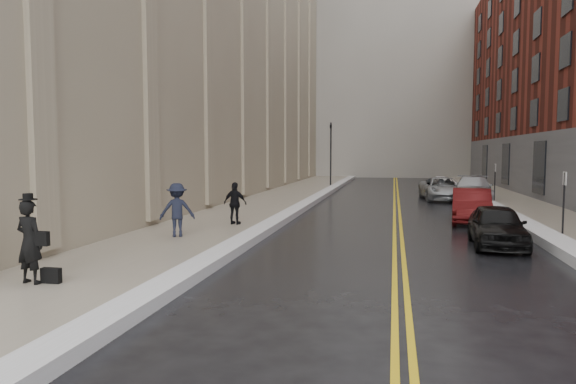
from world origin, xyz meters
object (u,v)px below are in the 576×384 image
at_px(car_silver_far, 443,189).
at_px(pedestrian_main, 30,242).
at_px(pedestrian_c, 235,203).
at_px(pedestrian_b, 177,210).
at_px(car_maroon, 471,206).
at_px(car_black, 497,226).
at_px(car_silver_near, 473,189).

height_order(car_silver_far, pedestrian_main, pedestrian_main).
bearing_deg(pedestrian_c, pedestrian_b, 81.45).
bearing_deg(pedestrian_b, car_maroon, -169.78).
bearing_deg(car_maroon, pedestrian_c, -152.63).
height_order(car_silver_far, pedestrian_c, pedestrian_c).
xyz_separation_m(car_black, pedestrian_c, (-8.94, 2.00, 0.31)).
bearing_deg(car_silver_far, pedestrian_main, -119.62).
bearing_deg(car_black, car_silver_near, 87.35).
bearing_deg(pedestrian_b, car_silver_near, -149.06).
distance_m(car_silver_near, pedestrian_b, 19.24).
relative_size(car_maroon, pedestrian_main, 2.41).
relative_size(car_black, car_silver_near, 0.73).
bearing_deg(pedestrian_main, car_silver_near, -109.78).
bearing_deg(car_maroon, car_silver_near, 87.72).
relative_size(car_black, car_silver_far, 0.76).
bearing_deg(car_silver_near, pedestrian_b, -118.88).
height_order(car_black, car_maroon, car_maroon).
xyz_separation_m(car_silver_near, pedestrian_c, (-10.32, -12.49, 0.20)).
relative_size(pedestrian_main, pedestrian_c, 1.10).
bearing_deg(pedestrian_b, pedestrian_main, 61.96).
height_order(car_silver_near, pedestrian_b, pedestrian_b).
height_order(car_silver_near, car_silver_far, car_silver_near).
bearing_deg(pedestrian_c, car_silver_far, -113.75).
distance_m(car_silver_near, pedestrian_c, 16.21).
distance_m(pedestrian_b, pedestrian_c, 3.23).
xyz_separation_m(car_black, pedestrian_b, (-9.93, -1.08, 0.38)).
xyz_separation_m(car_silver_near, pedestrian_b, (-11.30, -15.57, 0.27)).
distance_m(car_black, car_silver_near, 14.56).
xyz_separation_m(car_silver_far, pedestrian_c, (-8.72, -13.47, 0.26)).
distance_m(car_maroon, car_silver_far, 10.01).
relative_size(car_black, car_maroon, 0.89).
bearing_deg(pedestrian_main, car_black, -136.51).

